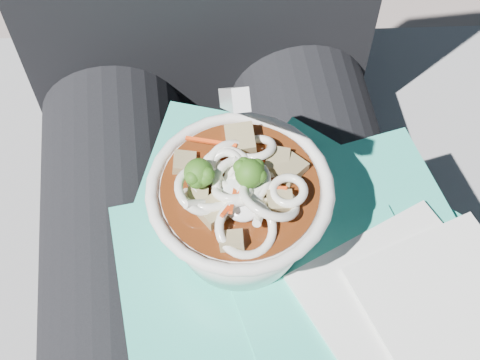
{
  "coord_description": "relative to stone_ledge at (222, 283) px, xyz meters",
  "views": [
    {
      "loc": [
        -0.02,
        -0.22,
        1.09
      ],
      "look_at": [
        0.01,
        0.02,
        0.71
      ],
      "focal_mm": 50.0,
      "sensor_mm": 36.0,
      "label": 1
    }
  ],
  "objects": [
    {
      "name": "napkins",
      "position": [
        0.13,
        -0.21,
        0.4
      ],
      "size": [
        0.19,
        0.17,
        0.01
      ],
      "color": "white",
      "rests_on": "plastic_bag"
    },
    {
      "name": "plastic_bag",
      "position": [
        0.05,
        -0.16,
        0.38
      ],
      "size": [
        0.3,
        0.37,
        0.02
      ],
      "color": "#2EC1A7",
      "rests_on": "lap"
    },
    {
      "name": "stone_ledge",
      "position": [
        0.0,
        0.0,
        0.0
      ],
      "size": [
        1.04,
        0.6,
        0.46
      ],
      "primitive_type": "cube",
      "rotation": [
        0.0,
        0.0,
        -0.1
      ],
      "color": "gray",
      "rests_on": "ground"
    },
    {
      "name": "lap",
      "position": [
        0.0,
        -0.15,
        0.3
      ],
      "size": [
        0.34,
        0.48,
        0.14
      ],
      "color": "black",
      "rests_on": "stone_ledge"
    },
    {
      "name": "udon_bowl",
      "position": [
        0.01,
        -0.13,
        0.44
      ],
      "size": [
        0.16,
        0.16,
        0.18
      ],
      "color": "white",
      "rests_on": "plastic_bag"
    },
    {
      "name": "person_body",
      "position": [
        0.0,
        -0.06,
        0.33
      ],
      "size": [
        0.34,
        0.94,
        1.0
      ],
      "color": "black",
      "rests_on": "ground"
    }
  ]
}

